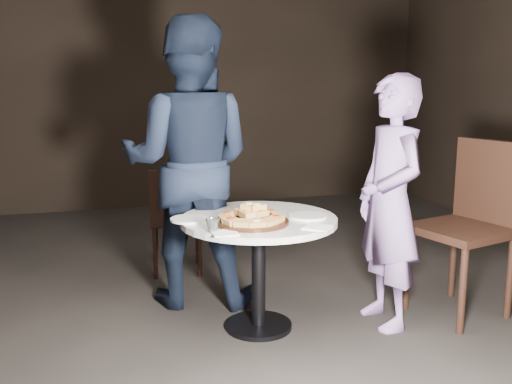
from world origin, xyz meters
TOP-DOWN VIEW (x-y plane):
  - floor at (0.00, 0.00)m, footprint 7.00×7.00m
  - table at (0.12, 0.13)m, footprint 1.03×1.03m
  - serving_board at (0.05, 0.01)m, footprint 0.51×0.51m
  - focaccia_pile at (0.05, 0.01)m, footprint 0.34×0.34m
  - plate_left at (-0.25, 0.17)m, footprint 0.23×0.23m
  - plate_right at (0.38, 0.06)m, footprint 0.27×0.27m
  - water_glass at (-0.18, -0.09)m, footprint 0.08×0.08m
  - napkin_near at (-0.13, -0.15)m, footprint 0.13×0.13m
  - napkin_far at (0.34, -0.17)m, footprint 0.18×0.18m
  - chair_far at (-0.17, 1.16)m, footprint 0.41×0.42m
  - chair_right at (1.41, 0.02)m, footprint 0.61×0.59m
  - diner_navy at (-0.16, 0.66)m, footprint 1.02×0.90m
  - diner_teal at (0.84, -0.01)m, footprint 0.34×0.52m

SIDE VIEW (x-z plane):
  - floor at x=0.00m, z-range 0.00..0.00m
  - chair_far at x=-0.17m, z-range 0.06..0.83m
  - table at x=0.12m, z-range 0.20..0.84m
  - chair_right at x=1.41m, z-range 0.08..1.10m
  - napkin_near at x=-0.13m, z-range 0.64..0.65m
  - napkin_far at x=0.34m, z-range 0.64..0.65m
  - plate_left at x=-0.25m, z-range 0.64..0.65m
  - plate_right at x=0.38m, z-range 0.64..0.65m
  - serving_board at x=0.05m, z-range 0.64..0.66m
  - water_glass at x=-0.18m, z-range 0.64..0.71m
  - focaccia_pile at x=0.05m, z-range 0.64..0.73m
  - diner_teal at x=0.84m, z-range 0.00..1.41m
  - diner_navy at x=-0.16m, z-range 0.00..1.75m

